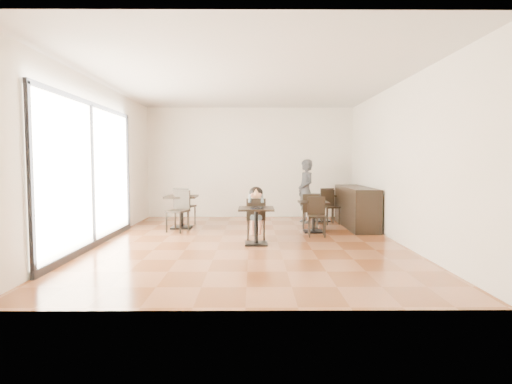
{
  "coord_description": "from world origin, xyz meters",
  "views": [
    {
      "loc": [
        0.09,
        -8.56,
        1.62
      ],
      "look_at": [
        0.14,
        0.24,
        1.0
      ],
      "focal_mm": 30.0,
      "sensor_mm": 36.0,
      "label": 1
    }
  ],
  "objects_px": {
    "chair_mid_a": "(310,211)",
    "chair_back_b": "(330,207)",
    "child_table": "(256,226)",
    "chair_mid_b": "(317,217)",
    "chair_left_a": "(185,206)",
    "cafe_table_left": "(182,212)",
    "child_chair": "(256,219)",
    "cafe_table_back": "(321,208)",
    "chair_left_b": "(178,211)",
    "cafe_table_mid": "(313,217)",
    "chair_back_a": "(324,203)",
    "adult_patron": "(306,191)",
    "child": "(256,213)"
  },
  "relations": [
    {
      "from": "chair_left_b",
      "to": "chair_back_a",
      "type": "height_order",
      "value": "chair_left_b"
    },
    {
      "from": "chair_back_a",
      "to": "chair_back_b",
      "type": "xyz_separation_m",
      "value": [
        0.0,
        -1.0,
        0.0
      ]
    },
    {
      "from": "child",
      "to": "cafe_table_mid",
      "type": "relative_size",
      "value": 1.55
    },
    {
      "from": "chair_back_b",
      "to": "adult_patron",
      "type": "bearing_deg",
      "value": 141.16
    },
    {
      "from": "adult_patron",
      "to": "chair_back_a",
      "type": "height_order",
      "value": "adult_patron"
    },
    {
      "from": "child_table",
      "to": "chair_left_a",
      "type": "height_order",
      "value": "chair_left_a"
    },
    {
      "from": "adult_patron",
      "to": "child_chair",
      "type": "bearing_deg",
      "value": -45.34
    },
    {
      "from": "child_chair",
      "to": "cafe_table_back",
      "type": "xyz_separation_m",
      "value": [
        1.81,
        2.76,
        -0.07
      ]
    },
    {
      "from": "chair_mid_b",
      "to": "adult_patron",
      "type": "bearing_deg",
      "value": 94.18
    },
    {
      "from": "cafe_table_left",
      "to": "chair_mid_b",
      "type": "height_order",
      "value": "chair_mid_b"
    },
    {
      "from": "child_chair",
      "to": "adult_patron",
      "type": "relative_size",
      "value": 0.52
    },
    {
      "from": "cafe_table_back",
      "to": "chair_left_a",
      "type": "xyz_separation_m",
      "value": [
        -3.62,
        -0.67,
        0.11
      ]
    },
    {
      "from": "adult_patron",
      "to": "cafe_table_mid",
      "type": "height_order",
      "value": "adult_patron"
    },
    {
      "from": "child_table",
      "to": "cafe_table_left",
      "type": "height_order",
      "value": "cafe_table_left"
    },
    {
      "from": "cafe_table_back",
      "to": "chair_left_a",
      "type": "relative_size",
      "value": 0.77
    },
    {
      "from": "child",
      "to": "cafe_table_left",
      "type": "distance_m",
      "value": 2.38
    },
    {
      "from": "cafe_table_left",
      "to": "chair_left_a",
      "type": "bearing_deg",
      "value": 90.0
    },
    {
      "from": "cafe_table_left",
      "to": "chair_mid_a",
      "type": "bearing_deg",
      "value": -1.22
    },
    {
      "from": "child_chair",
      "to": "cafe_table_left",
      "type": "height_order",
      "value": "child_chair"
    },
    {
      "from": "chair_left_b",
      "to": "chair_back_a",
      "type": "distance_m",
      "value": 4.37
    },
    {
      "from": "cafe_table_mid",
      "to": "chair_left_a",
      "type": "xyz_separation_m",
      "value": [
        -3.14,
        1.17,
        0.12
      ]
    },
    {
      "from": "child",
      "to": "cafe_table_left",
      "type": "relative_size",
      "value": 1.38
    },
    {
      "from": "chair_left_a",
      "to": "chair_back_a",
      "type": "bearing_deg",
      "value": -141.06
    },
    {
      "from": "child",
      "to": "cafe_table_back",
      "type": "xyz_separation_m",
      "value": [
        1.81,
        2.76,
        -0.18
      ]
    },
    {
      "from": "cafe_table_mid",
      "to": "chair_mid_a",
      "type": "bearing_deg",
      "value": 90.0
    },
    {
      "from": "adult_patron",
      "to": "chair_left_b",
      "type": "bearing_deg",
      "value": -81.82
    },
    {
      "from": "adult_patron",
      "to": "chair_mid_a",
      "type": "bearing_deg",
      "value": -17.32
    },
    {
      "from": "cafe_table_left",
      "to": "child_chair",
      "type": "bearing_deg",
      "value": -40.43
    },
    {
      "from": "chair_mid_b",
      "to": "chair_left_a",
      "type": "relative_size",
      "value": 0.89
    },
    {
      "from": "child_chair",
      "to": "child",
      "type": "relative_size",
      "value": 0.79
    },
    {
      "from": "cafe_table_back",
      "to": "chair_left_b",
      "type": "xyz_separation_m",
      "value": [
        -3.62,
        -1.77,
        0.11
      ]
    },
    {
      "from": "cafe_table_mid",
      "to": "chair_mid_b",
      "type": "xyz_separation_m",
      "value": [
        0.0,
        -0.55,
        0.07
      ]
    },
    {
      "from": "chair_mid_a",
      "to": "chair_back_b",
      "type": "relative_size",
      "value": 0.96
    },
    {
      "from": "child_chair",
      "to": "child",
      "type": "xyz_separation_m",
      "value": [
        0.0,
        0.0,
        0.11
      ]
    },
    {
      "from": "adult_patron",
      "to": "child_table",
      "type": "bearing_deg",
      "value": -40.77
    },
    {
      "from": "chair_back_a",
      "to": "adult_patron",
      "type": "bearing_deg",
      "value": 33.8
    },
    {
      "from": "chair_left_a",
      "to": "child",
      "type": "bearing_deg",
      "value": 153.27
    },
    {
      "from": "chair_back_a",
      "to": "chair_back_b",
      "type": "distance_m",
      "value": 1.0
    },
    {
      "from": "chair_mid_a",
      "to": "chair_back_a",
      "type": "relative_size",
      "value": 0.96
    },
    {
      "from": "child_table",
      "to": "chair_back_b",
      "type": "distance_m",
      "value": 3.38
    },
    {
      "from": "chair_mid_b",
      "to": "chair_mid_a",
      "type": "bearing_deg",
      "value": 94.43
    },
    {
      "from": "chair_back_a",
      "to": "child_table",
      "type": "bearing_deg",
      "value": 45.73
    },
    {
      "from": "chair_mid_a",
      "to": "chair_mid_b",
      "type": "distance_m",
      "value": 1.1
    },
    {
      "from": "chair_left_b",
      "to": "chair_back_b",
      "type": "xyz_separation_m",
      "value": [
        3.77,
        1.22,
        -0.04
      ]
    },
    {
      "from": "adult_patron",
      "to": "chair_left_b",
      "type": "xyz_separation_m",
      "value": [
        -3.15,
        -1.47,
        -0.37
      ]
    },
    {
      "from": "chair_left_a",
      "to": "cafe_table_left",
      "type": "bearing_deg",
      "value": 112.4
    },
    {
      "from": "cafe_table_left",
      "to": "cafe_table_back",
      "type": "distance_m",
      "value": 3.82
    },
    {
      "from": "child_table",
      "to": "chair_mid_b",
      "type": "height_order",
      "value": "chair_mid_b"
    },
    {
      "from": "chair_back_b",
      "to": "chair_back_a",
      "type": "bearing_deg",
      "value": 73.21
    },
    {
      "from": "cafe_table_mid",
      "to": "cafe_table_left",
      "type": "height_order",
      "value": "cafe_table_left"
    }
  ]
}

